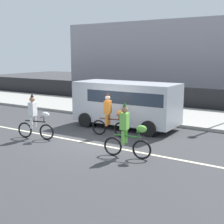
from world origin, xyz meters
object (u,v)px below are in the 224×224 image
Objects in this scene: pedestrian_onlooker at (141,95)px; parked_van_silver at (127,101)px; parade_cyclist_zebra at (35,119)px; parade_cyclist_orange at (110,117)px; parade_cyclist_lime at (128,134)px.

parked_van_silver is at bearing -70.72° from pedestrian_onlooker.
parade_cyclist_zebra is 1.19× the size of pedestrian_onlooker.
parade_cyclist_orange is at bearing -84.05° from parked_van_silver.
parked_van_silver is at bearing 95.95° from parade_cyclist_orange.
parade_cyclist_zebra is 8.35m from pedestrian_onlooker.
pedestrian_onlooker is at bearing 105.58° from parade_cyclist_orange.
parade_cyclist_zebra is 4.46m from parked_van_silver.
parade_cyclist_orange reaches higher than pedestrian_onlooker.
pedestrian_onlooker is (-3.79, 8.37, 0.17)m from parade_cyclist_lime.
parade_cyclist_lime is at bearing -65.60° from pedestrian_onlooker.
parked_van_silver is (-2.23, 3.90, 0.44)m from parade_cyclist_lime.
parked_van_silver reaches higher than pedestrian_onlooker.
parked_van_silver reaches higher than parade_cyclist_lime.
pedestrian_onlooker is at bearing 85.68° from parade_cyclist_zebra.
parade_cyclist_zebra and parade_cyclist_lime have the same top height.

